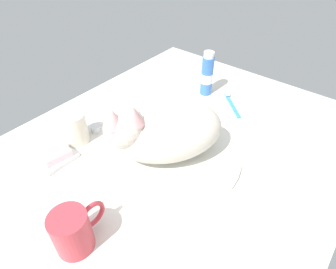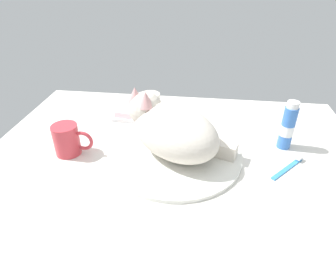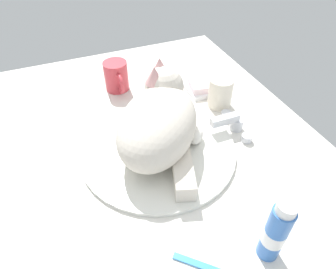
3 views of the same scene
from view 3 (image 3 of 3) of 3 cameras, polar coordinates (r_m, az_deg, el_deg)
name	(u,v)px [view 3 (image 3 of 3)]	position (r cm, az deg, el deg)	size (l,w,h in cm)	color
ground_plane	(159,155)	(75.02, -1.81, -3.89)	(110.00, 82.50, 3.00)	silver
sink_basin	(158,149)	(73.57, -1.85, -2.80)	(37.73, 37.73, 1.05)	silver
faucet	(233,123)	(80.02, 12.25, 2.13)	(13.06, 9.51, 5.24)	silver
cat	(160,120)	(69.05, -1.62, 2.69)	(33.70, 30.20, 17.34)	beige
coffee_mug	(117,76)	(93.90, -9.77, 10.83)	(11.44, 7.22, 9.00)	#C63842
rinse_cup	(220,92)	(86.99, 9.92, 7.89)	(6.82, 6.82, 8.63)	silver
soap_dish	(198,90)	(93.72, 5.73, 8.36)	(9.00, 6.40, 1.20)	white
soap_bar	(198,86)	(92.83, 5.80, 9.18)	(6.59, 4.77, 2.02)	silver
toothpaste_bottle	(276,232)	(55.54, 19.80, -17.11)	(3.94, 3.94, 14.79)	#3870C6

